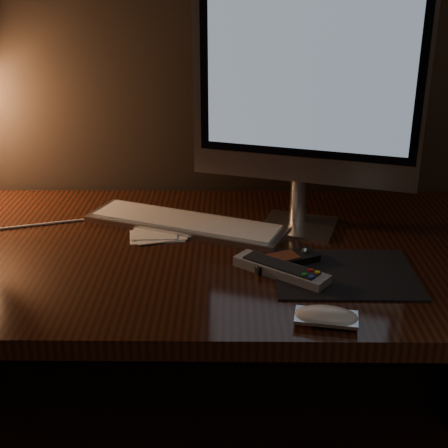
{
  "coord_description": "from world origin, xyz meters",
  "views": [
    {
      "loc": [
        0.05,
        0.61,
        1.32
      ],
      "look_at": [
        0.04,
        1.73,
        0.85
      ],
      "focal_mm": 50.0,
      "sensor_mm": 36.0,
      "label": 1
    }
  ],
  "objects_px": {
    "monitor": "(306,93)",
    "keyboard": "(186,223)",
    "media_remote": "(284,260)",
    "tv_remote": "(281,270)",
    "mouse": "(326,318)",
    "desk": "(208,284)"
  },
  "relations": [
    {
      "from": "monitor",
      "to": "keyboard",
      "type": "xyz_separation_m",
      "value": [
        -0.27,
        0.01,
        -0.31
      ]
    },
    {
      "from": "media_remote",
      "to": "keyboard",
      "type": "bearing_deg",
      "value": 111.76
    },
    {
      "from": "media_remote",
      "to": "tv_remote",
      "type": "relative_size",
      "value": 0.81
    },
    {
      "from": "keyboard",
      "to": "media_remote",
      "type": "distance_m",
      "value": 0.3
    },
    {
      "from": "media_remote",
      "to": "mouse",
      "type": "bearing_deg",
      "value": -101.74
    },
    {
      "from": "mouse",
      "to": "tv_remote",
      "type": "bearing_deg",
      "value": 119.23
    },
    {
      "from": "keyboard",
      "to": "media_remote",
      "type": "relative_size",
      "value": 3.12
    },
    {
      "from": "mouse",
      "to": "tv_remote",
      "type": "distance_m",
      "value": 0.19
    },
    {
      "from": "keyboard",
      "to": "media_remote",
      "type": "height_order",
      "value": "media_remote"
    },
    {
      "from": "tv_remote",
      "to": "monitor",
      "type": "bearing_deg",
      "value": 113.27
    },
    {
      "from": "desk",
      "to": "monitor",
      "type": "distance_m",
      "value": 0.5
    },
    {
      "from": "desk",
      "to": "mouse",
      "type": "relative_size",
      "value": 14.8
    },
    {
      "from": "desk",
      "to": "monitor",
      "type": "xyz_separation_m",
      "value": [
        0.22,
        0.04,
        0.45
      ]
    },
    {
      "from": "monitor",
      "to": "mouse",
      "type": "height_order",
      "value": "monitor"
    },
    {
      "from": "desk",
      "to": "media_remote",
      "type": "height_order",
      "value": "media_remote"
    },
    {
      "from": "mouse",
      "to": "media_remote",
      "type": "xyz_separation_m",
      "value": [
        -0.05,
        0.23,
        -0.0
      ]
    },
    {
      "from": "tv_remote",
      "to": "keyboard",
      "type": "bearing_deg",
      "value": 166.77
    },
    {
      "from": "mouse",
      "to": "media_remote",
      "type": "bearing_deg",
      "value": 113.19
    },
    {
      "from": "mouse",
      "to": "keyboard",
      "type": "bearing_deg",
      "value": 131.83
    },
    {
      "from": "mouse",
      "to": "monitor",
      "type": "bearing_deg",
      "value": 100.31
    },
    {
      "from": "keyboard",
      "to": "mouse",
      "type": "xyz_separation_m",
      "value": [
        0.27,
        -0.44,
        0.0
      ]
    },
    {
      "from": "keyboard",
      "to": "mouse",
      "type": "height_order",
      "value": "mouse"
    }
  ]
}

